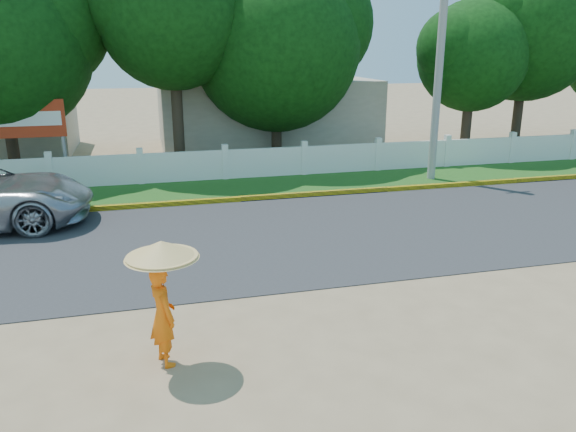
% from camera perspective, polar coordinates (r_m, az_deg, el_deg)
% --- Properties ---
extents(ground, '(120.00, 120.00, 0.00)m').
position_cam_1_polar(ground, '(10.48, 2.77, -9.93)').
color(ground, '#9E8460').
rests_on(ground, ground).
extents(road, '(60.00, 7.00, 0.02)m').
position_cam_1_polar(road, '(14.50, -2.47, -2.09)').
color(road, '#38383A').
rests_on(road, ground).
extents(grass_verge, '(60.00, 3.50, 0.03)m').
position_cam_1_polar(grass_verge, '(19.46, -5.72, 2.82)').
color(grass_verge, '#2D601E').
rests_on(grass_verge, ground).
extents(curb, '(40.00, 0.18, 0.16)m').
position_cam_1_polar(curb, '(17.82, -4.87, 1.73)').
color(curb, yellow).
rests_on(curb, ground).
extents(fence, '(40.00, 0.10, 1.10)m').
position_cam_1_polar(fence, '(20.74, -6.39, 5.19)').
color(fence, silver).
rests_on(fence, ground).
extents(building_near, '(10.00, 6.00, 3.20)m').
position_cam_1_polar(building_near, '(27.72, -2.29, 10.43)').
color(building_near, '#B7AD99').
rests_on(building_near, ground).
extents(utility_pole, '(0.28, 0.28, 7.26)m').
position_cam_1_polar(utility_pole, '(20.95, 15.02, 13.36)').
color(utility_pole, gray).
rests_on(utility_pole, ground).
extents(monk_with_parasol, '(1.10, 1.10, 2.00)m').
position_cam_1_polar(monk_with_parasol, '(8.65, -12.67, -6.86)').
color(monk_with_parasol, orange).
rests_on(monk_with_parasol, ground).
extents(billboard, '(2.50, 0.13, 2.95)m').
position_cam_1_polar(billboard, '(21.72, -24.94, 8.53)').
color(billboard, gray).
rests_on(billboard, ground).
extents(tree_row, '(39.21, 7.26, 8.64)m').
position_cam_1_polar(tree_row, '(24.04, 2.29, 17.28)').
color(tree_row, '#473828').
rests_on(tree_row, ground).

